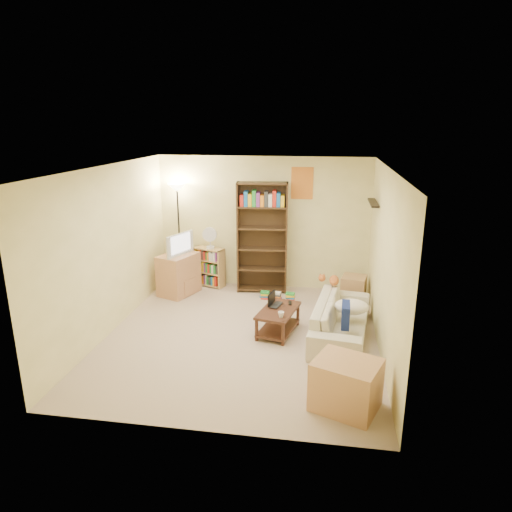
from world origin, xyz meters
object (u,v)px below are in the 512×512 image
(coffee_table, at_px, (278,318))
(tv_stand, at_px, (179,274))
(mug, at_px, (281,315))
(sofa, at_px, (341,319))
(short_bookshelf, at_px, (209,267))
(floor_lamp, at_px, (178,205))
(desk_fan, at_px, (210,237))
(laptop, at_px, (279,306))
(tall_bookshelf, at_px, (262,235))
(side_table, at_px, (353,289))
(tabby_cat, at_px, (332,280))
(television, at_px, (177,244))
(end_cabinet, at_px, (346,385))

(coffee_table, xyz_separation_m, tv_stand, (-2.01, 1.36, 0.14))
(coffee_table, relative_size, tv_stand, 1.24)
(mug, bearing_deg, sofa, 19.78)
(short_bookshelf, height_order, floor_lamp, floor_lamp)
(tv_stand, bearing_deg, desk_fan, 64.73)
(coffee_table, height_order, laptop, laptop)
(coffee_table, relative_size, desk_fan, 2.26)
(tall_bookshelf, bearing_deg, sofa, -54.78)
(laptop, relative_size, side_table, 0.71)
(tabby_cat, bearing_deg, short_bookshelf, 155.11)
(coffee_table, relative_size, mug, 7.57)
(sofa, height_order, television, television)
(tall_bookshelf, distance_m, floor_lamp, 1.71)
(sofa, height_order, tv_stand, tv_stand)
(laptop, bearing_deg, coffee_table, -165.14)
(tabby_cat, xyz_separation_m, tv_stand, (-2.80, 0.58, -0.24))
(television, height_order, floor_lamp, floor_lamp)
(end_cabinet, bearing_deg, tv_stand, 133.37)
(desk_fan, xyz_separation_m, end_cabinet, (2.47, -3.60, -0.71))
(mug, height_order, television, television)
(tv_stand, xyz_separation_m, end_cabinet, (2.97, -3.14, -0.09))
(sofa, bearing_deg, side_table, -2.58)
(television, height_order, desk_fan, desk_fan)
(television, xyz_separation_m, short_bookshelf, (0.45, 0.51, -0.58))
(sofa, relative_size, television, 2.84)
(mug, xyz_separation_m, tall_bookshelf, (-0.57, 2.04, 0.66))
(floor_lamp, height_order, side_table, floor_lamp)
(coffee_table, bearing_deg, short_bookshelf, 142.35)
(floor_lamp, distance_m, end_cabinet, 4.95)
(short_bookshelf, bearing_deg, sofa, -17.01)
(tv_stand, bearing_deg, tall_bookshelf, 36.17)
(sofa, height_order, end_cabinet, end_cabinet)
(tabby_cat, height_order, floor_lamp, floor_lamp)
(side_table, distance_m, end_cabinet, 3.26)
(television, xyz_separation_m, floor_lamp, (-0.12, 0.51, 0.62))
(short_bookshelf, bearing_deg, floor_lamp, -160.67)
(mug, relative_size, floor_lamp, 0.06)
(laptop, distance_m, desk_fan, 2.37)
(coffee_table, bearing_deg, tv_stand, 158.36)
(sofa, distance_m, side_table, 1.46)
(side_table, xyz_separation_m, end_cabinet, (-0.23, -3.25, 0.05))
(floor_lamp, bearing_deg, tv_stand, -76.28)
(television, distance_m, short_bookshelf, 0.89)
(tv_stand, relative_size, short_bookshelf, 0.99)
(tabby_cat, bearing_deg, desk_fan, 155.55)
(coffee_table, bearing_deg, desk_fan, 142.20)
(sofa, bearing_deg, tabby_cat, 18.61)
(tall_bookshelf, relative_size, side_table, 4.37)
(short_bookshelf, relative_size, end_cabinet, 1.12)
(tv_stand, distance_m, desk_fan, 0.92)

